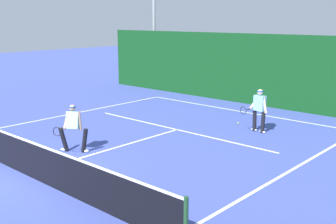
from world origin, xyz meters
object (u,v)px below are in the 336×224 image
Objects in this scene: player_near at (73,126)px; tennis_ball at (238,123)px; light_pole at (154,8)px; player_far at (259,109)px.

player_near is 6.98m from tennis_ball.
tennis_ball is at bearing -27.58° from light_pole.
player_far reaches higher than player_near.
tennis_ball is at bearing -137.62° from player_near.
player_far is (3.16, 6.12, 0.06)m from player_near.
player_far reaches higher than tennis_ball.
player_near reaches higher than tennis_ball.
light_pole is at bearing -20.06° from player_far.
light_pole is (-9.57, 5.00, 4.78)m from tennis_ball.
light_pole is at bearing 152.42° from tennis_ball.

